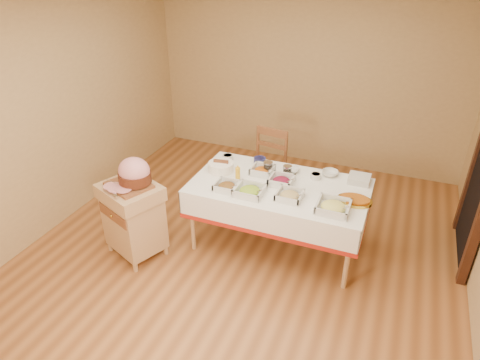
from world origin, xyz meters
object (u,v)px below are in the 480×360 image
(dining_chair, at_px, (266,169))
(preserve_jar_right, at_px, (287,171))
(dining_table, at_px, (279,198))
(brass_platter, at_px, (355,200))
(ham_on_board, at_px, (133,174))
(plate_stack, at_px, (359,179))
(preserve_jar_left, at_px, (268,168))
(bread_basket, at_px, (221,167))
(butcher_cart, at_px, (133,216))
(mustard_bottle, at_px, (238,173))

(dining_chair, xyz_separation_m, preserve_jar_right, (0.41, -0.50, 0.30))
(dining_table, xyz_separation_m, brass_platter, (0.77, -0.05, 0.18))
(ham_on_board, xyz_separation_m, brass_platter, (2.08, 0.62, -0.18))
(dining_table, relative_size, plate_stack, 8.23)
(preserve_jar_left, relative_size, bread_basket, 0.47)
(dining_table, distance_m, preserve_jar_right, 0.31)
(dining_table, xyz_separation_m, butcher_cart, (-1.36, -0.70, -0.13))
(preserve_jar_right, bearing_deg, dining_table, -94.21)
(ham_on_board, height_order, preserve_jar_left, ham_on_board)
(mustard_bottle, relative_size, plate_stack, 0.73)
(preserve_jar_left, xyz_separation_m, bread_basket, (-0.49, -0.15, -0.01))
(butcher_cart, xyz_separation_m, bread_basket, (0.67, 0.77, 0.34))
(dining_chair, height_order, preserve_jar_left, dining_chair)
(dining_chair, distance_m, plate_stack, 1.23)
(plate_stack, bearing_deg, ham_on_board, -153.17)
(butcher_cart, relative_size, preserve_jar_left, 6.34)
(plate_stack, bearing_deg, brass_platter, -87.61)
(butcher_cart, bearing_deg, dining_chair, 55.89)
(butcher_cart, height_order, mustard_bottle, mustard_bottle)
(ham_on_board, xyz_separation_m, preserve_jar_right, (1.33, 0.89, -0.14))
(bread_basket, bearing_deg, brass_platter, -4.22)
(preserve_jar_right, relative_size, plate_stack, 0.55)
(mustard_bottle, distance_m, brass_platter, 1.23)
(preserve_jar_left, xyz_separation_m, plate_stack, (0.95, 0.17, -0.03))
(preserve_jar_left, distance_m, brass_platter, 1.01)
(butcher_cart, relative_size, dining_chair, 0.83)
(dining_chair, xyz_separation_m, plate_stack, (1.15, -0.34, 0.28))
(ham_on_board, bearing_deg, mustard_bottle, 36.41)
(preserve_jar_left, bearing_deg, dining_chair, 110.81)
(dining_chair, bearing_deg, ham_on_board, -123.49)
(dining_table, height_order, plate_stack, plate_stack)
(preserve_jar_right, bearing_deg, mustard_bottle, -151.69)
(ham_on_board, bearing_deg, preserve_jar_left, 38.25)
(ham_on_board, height_order, bread_basket, ham_on_board)
(mustard_bottle, bearing_deg, preserve_jar_left, 43.80)
(preserve_jar_right, bearing_deg, brass_platter, -19.18)
(butcher_cart, bearing_deg, dining_table, 27.44)
(dining_table, distance_m, butcher_cart, 1.53)
(mustard_bottle, bearing_deg, preserve_jar_right, 28.31)
(butcher_cart, bearing_deg, ham_on_board, 38.04)
(preserve_jar_left, height_order, mustard_bottle, mustard_bottle)
(dining_table, relative_size, preserve_jar_left, 13.94)
(butcher_cart, bearing_deg, preserve_jar_left, 38.25)
(dining_table, xyz_separation_m, bread_basket, (-0.69, 0.06, 0.21))
(bread_basket, xyz_separation_m, plate_stack, (1.45, 0.32, -0.02))
(dining_table, distance_m, brass_platter, 0.80)
(mustard_bottle, height_order, plate_stack, mustard_bottle)
(preserve_jar_left, distance_m, mustard_bottle, 0.35)
(bread_basket, bearing_deg, plate_stack, 12.29)
(plate_stack, bearing_deg, butcher_cart, -152.89)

